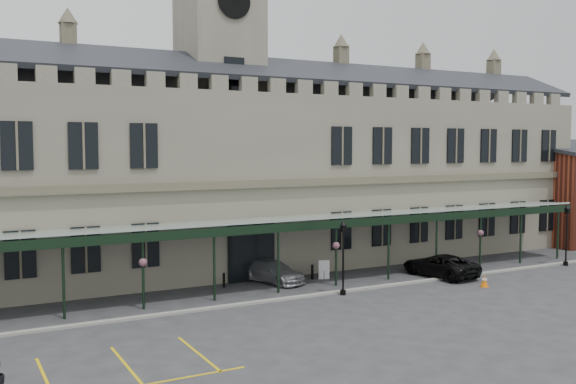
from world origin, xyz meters
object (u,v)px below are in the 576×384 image
station_building (221,176)px  car_taxi (272,271)px  clock_tower (220,80)px  sign_board (324,270)px  lamp_post_right (567,229)px  traffic_cone (484,281)px  lamp_post_mid (343,251)px  car_van (440,265)px

station_building → car_taxi: station_building is taller
clock_tower → car_taxi: clock_tower is taller
sign_board → station_building: bearing=139.5°
lamp_post_right → sign_board: 18.36m
station_building → clock_tower: (0.00, 0.09, 6.64)m
clock_tower → car_taxi: size_ratio=5.19×
car_taxi → clock_tower: bearing=81.3°
station_building → traffic_cone: bearing=-48.5°
lamp_post_mid → car_van: size_ratio=0.81×
car_taxi → lamp_post_mid: bearing=-86.1°
lamp_post_right → car_van: size_ratio=0.83×
lamp_post_right → car_taxi: size_ratio=0.93×
lamp_post_mid → sign_board: (1.33, 4.27, -1.97)m
lamp_post_right → traffic_cone: 10.86m
traffic_cone → car_taxi: (-10.77, 7.41, 0.33)m
clock_tower → station_building: bearing=-90.0°
sign_board → car_taxi: car_taxi is taller
lamp_post_right → traffic_cone: (-10.35, -2.37, -2.26)m
clock_tower → lamp_post_mid: (3.05, -11.04, -10.55)m
sign_board → car_taxi: size_ratio=0.26×
sign_board → car_van: size_ratio=0.23×
lamp_post_right → car_taxi: lamp_post_right is taller
lamp_post_right → sign_board: lamp_post_right is taller
station_building → traffic_cone: (11.77, -13.32, -6.11)m
traffic_cone → sign_board: size_ratio=0.60×
lamp_post_mid → lamp_post_right: 19.07m
car_taxi → lamp_post_right: bearing=-31.6°
lamp_post_mid → lamp_post_right: bearing=0.0°
clock_tower → traffic_cone: bearing=-48.7°
lamp_post_mid → traffic_cone: size_ratio=5.91×
car_van → traffic_cone: bearing=86.2°
traffic_cone → car_van: size_ratio=0.14×
traffic_cone → sign_board: sign_board is taller
clock_tower → sign_board: size_ratio=20.25×
traffic_cone → car_taxi: car_taxi is taller
station_building → sign_board: (4.38, -6.69, -5.87)m
sign_board → lamp_post_mid: bearing=-91.0°
clock_tower → car_van: clock_tower is taller
sign_board → clock_tower: bearing=139.2°
lamp_post_right → car_van: bearing=172.7°
lamp_post_mid → sign_board: bearing=72.7°
clock_tower → lamp_post_mid: bearing=-74.6°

